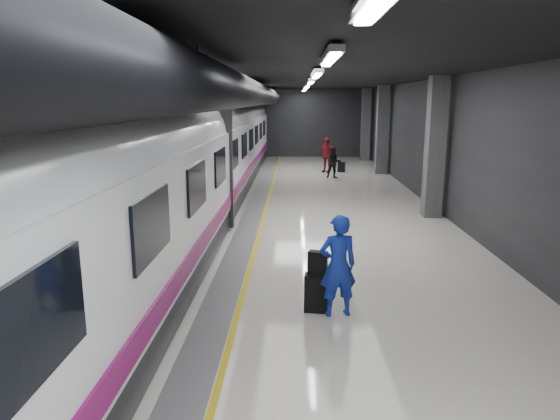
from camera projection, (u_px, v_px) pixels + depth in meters
ground at (292, 231)px, 14.62m from camera, size 40.00×40.00×0.00m
platform_hall at (284, 107)px, 14.81m from camera, size 10.02×40.02×4.51m
train at (180, 160)px, 14.27m from camera, size 3.05×38.00×4.05m
traveler_main at (338, 266)px, 8.68m from camera, size 0.75×0.57×1.83m
suitcase_main at (316, 293)px, 8.96m from camera, size 0.44×0.30×0.69m
shoulder_bag at (318, 263)px, 8.84m from camera, size 0.36×0.27×0.44m
traveler_far_a at (334, 163)px, 24.46m from camera, size 0.79×0.65×1.53m
traveler_far_b at (327, 155)px, 26.47m from camera, size 1.16×0.91×1.84m
suitcase_far at (341, 167)px, 26.63m from camera, size 0.42×0.35×0.54m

